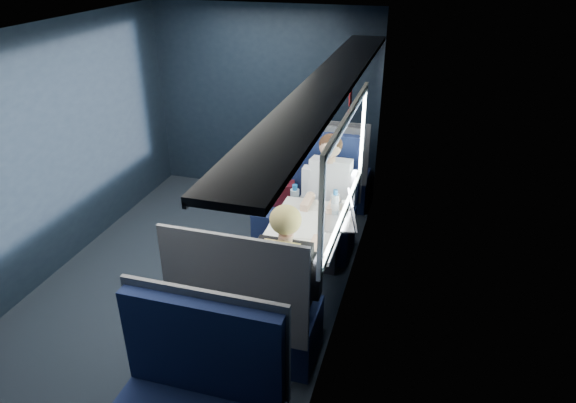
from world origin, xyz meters
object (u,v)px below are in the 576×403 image
(seat_row_front, at_px, (326,175))
(laptop, at_px, (344,216))
(bottle_small, at_px, (335,204))
(woman, at_px, (287,274))
(seat_bay_far, at_px, (249,315))
(table, at_px, (303,233))
(seat_bay_near, at_px, (305,209))
(man, at_px, (328,194))
(cup, at_px, (345,206))

(seat_row_front, xyz_separation_m, laptop, (0.52, -1.67, 0.40))
(laptop, distance_m, bottle_small, 0.18)
(seat_row_front, relative_size, laptop, 2.79)
(seat_row_front, xyz_separation_m, woman, (0.25, -2.50, 0.32))
(seat_row_front, distance_m, woman, 2.54)
(seat_bay_far, relative_size, bottle_small, 5.15)
(seat_bay_far, height_order, woman, woman)
(table, height_order, seat_bay_near, seat_bay_near)
(man, distance_m, bottle_small, 0.48)
(table, distance_m, woman, 0.71)
(table, distance_m, laptop, 0.39)
(table, xyz_separation_m, man, (0.07, 0.70, 0.06))
(seat_bay_far, distance_m, bottle_small, 1.28)
(table, distance_m, seat_row_front, 1.82)
(seat_bay_far, bearing_deg, man, 80.97)
(table, height_order, seat_row_front, seat_row_front)
(woman, bearing_deg, bottle_small, 80.82)
(man, xyz_separation_m, cup, (0.23, -0.33, 0.07))
(table, bearing_deg, bottle_small, 49.29)
(seat_row_front, bearing_deg, woman, -84.30)
(man, relative_size, cup, 14.84)
(seat_bay_far, distance_m, man, 1.62)
(seat_bay_near, height_order, laptop, seat_bay_near)
(seat_bay_near, relative_size, laptop, 3.03)
(seat_bay_near, xyz_separation_m, laptop, (0.53, -0.75, 0.39))
(woman, relative_size, bottle_small, 5.40)
(man, height_order, cup, man)
(seat_bay_far, xyz_separation_m, man, (0.25, 1.57, 0.30))
(laptop, bearing_deg, cup, 98.34)
(woman, xyz_separation_m, laptop, (0.27, 0.83, 0.09))
(bottle_small, bearing_deg, cup, 55.89)
(laptop, bearing_deg, man, 114.88)
(seat_bay_far, distance_m, cup, 1.38)
(table, xyz_separation_m, bottle_small, (0.22, 0.26, 0.18))
(seat_bay_near, bearing_deg, woman, -80.57)
(seat_bay_far, bearing_deg, seat_bay_near, 90.41)
(seat_bay_far, bearing_deg, table, 78.22)
(cup, bearing_deg, man, 124.90)
(seat_bay_near, distance_m, seat_row_front, 0.92)
(table, xyz_separation_m, cup, (0.30, 0.37, 0.12))
(seat_bay_far, bearing_deg, seat_row_front, 90.00)
(table, height_order, seat_bay_far, seat_bay_far)
(seat_bay_far, relative_size, man, 0.95)
(seat_row_front, distance_m, bottle_small, 1.65)
(table, bearing_deg, seat_bay_far, -101.78)
(seat_row_front, bearing_deg, seat_bay_near, -90.78)
(table, relative_size, woman, 0.76)
(man, bearing_deg, woman, -90.00)
(man, bearing_deg, seat_bay_far, -99.03)
(man, bearing_deg, table, -95.52)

